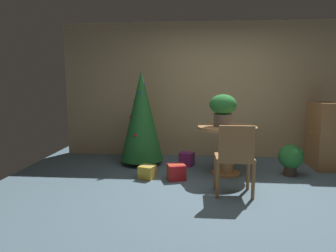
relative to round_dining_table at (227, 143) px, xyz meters
name	(u,v)px	position (x,y,z in m)	size (l,w,h in m)	color
ground_plane	(227,196)	(-0.09, -0.96, -0.50)	(6.60, 6.60, 0.00)	slate
back_wall_panel	(216,90)	(-0.09, 1.24, 0.80)	(6.00, 0.10, 2.60)	tan
round_dining_table	(227,143)	(0.00, 0.00, 0.00)	(0.92, 0.92, 0.77)	#B27F4C
flower_vase	(223,108)	(-0.07, -0.01, 0.56)	(0.42, 0.42, 0.50)	#665B51
wooden_chair_near	(235,155)	(0.00, -0.92, 0.03)	(0.48, 0.39, 0.93)	#9E6B3D
holiday_tree	(142,116)	(-1.44, 0.51, 0.37)	(0.75, 0.75, 1.66)	brown
gift_box_purple	(187,159)	(-0.63, 0.45, -0.39)	(0.29, 0.27, 0.24)	#9E287A
gift_box_red	(176,172)	(-0.77, -0.33, -0.39)	(0.31, 0.28, 0.23)	red
gift_box_gold	(147,172)	(-1.22, -0.31, -0.41)	(0.28, 0.28, 0.20)	gold
wooden_cabinet	(328,136)	(1.75, 0.52, 0.06)	(0.54, 0.64, 1.12)	#9E6B3D
potted_plant	(291,158)	(1.00, 0.01, -0.22)	(0.38, 0.38, 0.50)	#4C382D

